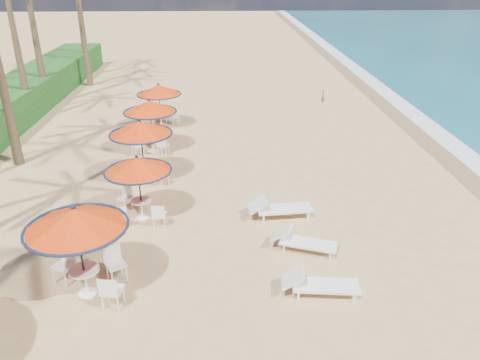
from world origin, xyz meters
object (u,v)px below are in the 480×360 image
at_px(station_3, 150,113).
at_px(lounger_mid, 302,241).
at_px(station_1, 137,173).
at_px(station_2, 141,134).
at_px(station_0, 79,229).
at_px(lounger_far, 278,208).
at_px(lounger_near, 318,284).
at_px(station_4, 160,94).

relative_size(station_3, lounger_mid, 1.21).
bearing_deg(station_1, station_2, 96.05).
relative_size(station_0, lounger_far, 1.19).
distance_m(lounger_mid, lounger_far, 2.12).
relative_size(lounger_near, lounger_far, 0.93).
height_order(station_4, lounger_far, station_4).
relative_size(station_2, lounger_mid, 1.24).
bearing_deg(station_3, lounger_mid, -56.59).
xyz_separation_m(station_1, station_3, (-0.42, 6.32, 0.13)).
bearing_deg(station_4, station_0, -91.64).
height_order(station_0, lounger_mid, station_0).
distance_m(station_3, lounger_near, 12.10).
distance_m(station_0, station_3, 10.30).
xyz_separation_m(station_2, lounger_near, (5.59, -7.40, -1.63)).
distance_m(station_1, station_3, 6.33).
height_order(station_2, lounger_near, station_2).
bearing_deg(station_0, station_1, 79.01).
xyz_separation_m(station_3, lounger_mid, (5.59, -8.48, -1.51)).
height_order(station_2, lounger_mid, station_2).
distance_m(station_0, lounger_near, 6.26).
relative_size(station_1, lounger_mid, 1.13).
xyz_separation_m(lounger_near, lounger_far, (-0.58, 4.17, 0.03)).
xyz_separation_m(lounger_near, lounger_mid, (-0.08, 2.10, -0.01)).
bearing_deg(lounger_near, station_3, 123.84).
height_order(station_2, station_3, station_2).
bearing_deg(lounger_far, lounger_near, -87.58).
distance_m(station_0, station_1, 4.05).
xyz_separation_m(station_2, station_4, (-0.04, 6.69, -0.13)).
bearing_deg(station_1, lounger_mid, -22.67).
distance_m(station_2, station_4, 6.70).
height_order(station_3, lounger_mid, station_3).
bearing_deg(station_0, lounger_far, 35.38).
distance_m(station_2, station_3, 3.19).
relative_size(station_2, lounger_near, 1.23).
bearing_deg(station_2, station_4, 90.38).
bearing_deg(station_2, station_1, -83.95).
relative_size(station_1, station_3, 0.93).
distance_m(station_1, station_4, 9.84).
relative_size(station_1, station_4, 0.97).
relative_size(station_1, lounger_far, 1.04).
xyz_separation_m(station_0, station_3, (0.35, 10.29, -0.13)).
relative_size(station_4, lounger_near, 1.15).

